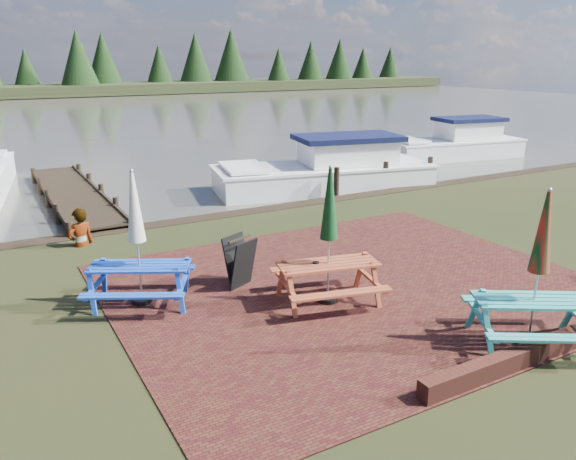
# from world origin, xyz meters

# --- Properties ---
(ground) EXTENTS (120.00, 120.00, 0.00)m
(ground) POSITION_xyz_m (0.00, 0.00, 0.00)
(ground) COLOR black
(ground) RESTS_ON ground
(paving) EXTENTS (9.00, 7.50, 0.02)m
(paving) POSITION_xyz_m (0.00, 1.00, 0.01)
(paving) COLOR #391212
(paving) RESTS_ON ground
(water) EXTENTS (120.00, 60.00, 0.02)m
(water) POSITION_xyz_m (0.00, 37.00, 0.00)
(water) COLOR #423F38
(water) RESTS_ON ground
(far_treeline) EXTENTS (120.00, 10.00, 8.10)m
(far_treeline) POSITION_xyz_m (0.00, 66.00, 3.28)
(far_treeline) COLOR black
(far_treeline) RESTS_ON ground
(picnic_table_teal) EXTENTS (2.33, 2.27, 2.46)m
(picnic_table_teal) POSITION_xyz_m (1.07, -2.20, 0.86)
(picnic_table_teal) COLOR teal
(picnic_table_teal) RESTS_ON ground
(picnic_table_red) EXTENTS (2.13, 1.98, 2.50)m
(picnic_table_red) POSITION_xyz_m (-0.83, 0.64, 0.88)
(picnic_table_red) COLOR #A94A2B
(picnic_table_red) RESTS_ON ground
(picnic_table_blue) EXTENTS (2.29, 2.21, 2.44)m
(picnic_table_blue) POSITION_xyz_m (-3.80, 2.24, 0.86)
(picnic_table_blue) COLOR blue
(picnic_table_blue) RESTS_ON ground
(chalkboard) EXTENTS (0.65, 0.80, 0.97)m
(chalkboard) POSITION_xyz_m (-1.89, 2.12, 0.50)
(chalkboard) COLOR black
(chalkboard) RESTS_ON ground
(jetty) EXTENTS (1.76, 9.08, 1.00)m
(jetty) POSITION_xyz_m (-3.50, 11.28, 0.11)
(jetty) COLOR black
(jetty) RESTS_ON ground
(boat_near) EXTENTS (7.98, 4.13, 2.06)m
(boat_near) POSITION_xyz_m (4.63, 8.96, 0.42)
(boat_near) COLOR white
(boat_near) RESTS_ON ground
(boat_far) EXTENTS (6.70, 3.27, 2.00)m
(boat_far) POSITION_xyz_m (13.33, 11.48, 0.40)
(boat_far) COLOR white
(boat_far) RESTS_ON ground
(person) EXTENTS (0.75, 0.61, 1.80)m
(person) POSITION_xyz_m (-4.17, 6.19, 0.90)
(person) COLOR gray
(person) RESTS_ON ground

